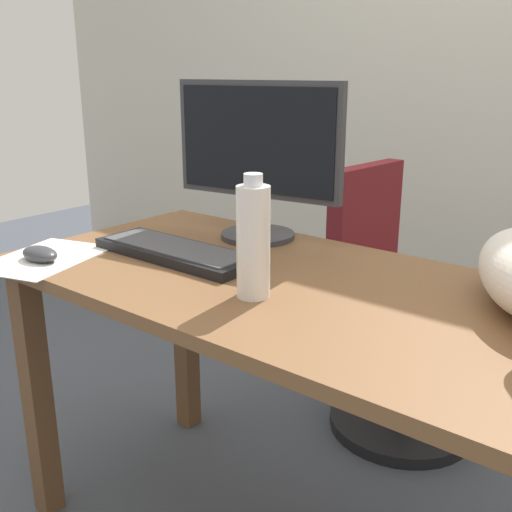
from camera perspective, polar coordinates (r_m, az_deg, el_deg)
The scene contains 7 objects.
desk at distance 1.28m, azimuth 8.86°, elevation -8.12°, with size 1.67×0.67×0.74m.
office_chair at distance 2.07m, azimuth 12.98°, elevation -6.15°, with size 0.48×0.48×0.89m.
monitor at distance 1.60m, azimuth 0.15°, elevation 9.58°, with size 0.48×0.20×0.41m.
keyboard at distance 1.49m, azimuth -7.59°, elevation 0.43°, with size 0.44×0.15×0.03m.
computer_mouse at distance 1.53m, azimuth -19.81°, elevation 0.19°, with size 0.11×0.06×0.04m, color #333338.
paper_sheet at distance 1.55m, azimuth -19.40°, elevation -0.18°, with size 0.21×0.30×0.00m, color white.
water_bottle at distance 1.19m, azimuth -0.26°, elevation 1.46°, with size 0.07×0.07×0.25m.
Camera 1 is at (0.56, -1.01, 1.19)m, focal length 42.19 mm.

